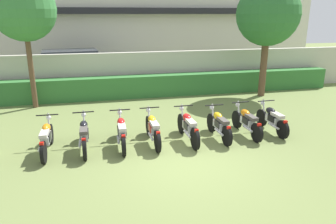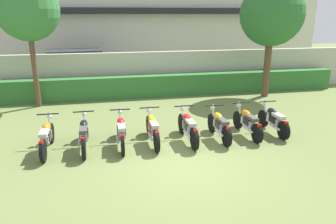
{
  "view_description": "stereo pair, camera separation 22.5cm",
  "coord_description": "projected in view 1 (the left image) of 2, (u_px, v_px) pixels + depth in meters",
  "views": [
    {
      "loc": [
        -2.12,
        -7.12,
        3.66
      ],
      "look_at": [
        0.0,
        1.82,
        0.84
      ],
      "focal_mm": 34.17,
      "sensor_mm": 36.0,
      "label": 1
    },
    {
      "loc": [
        -1.9,
        -7.17,
        3.66
      ],
      "look_at": [
        0.0,
        1.82,
        0.84
      ],
      "focal_mm": 34.17,
      "sensor_mm": 36.0,
      "label": 2
    }
  ],
  "objects": [
    {
      "name": "ground",
      "position": [
        184.0,
        164.0,
        8.16
      ],
      "size": [
        60.0,
        60.0,
        0.0
      ],
      "primitive_type": "plane",
      "color": "olive"
    },
    {
      "name": "building",
      "position": [
        121.0,
        14.0,
        21.67
      ],
      "size": [
        24.88,
        6.5,
        7.29
      ],
      "color": "beige",
      "rests_on": "ground"
    },
    {
      "name": "compound_wall",
      "position": [
        139.0,
        73.0,
        15.16
      ],
      "size": [
        23.63,
        0.3,
        1.97
      ],
      "primitive_type": "cube",
      "color": "#BCB7A8",
      "rests_on": "ground"
    },
    {
      "name": "hedge_row",
      "position": [
        141.0,
        86.0,
        14.65
      ],
      "size": [
        18.91,
        0.7,
        0.98
      ],
      "primitive_type": "cube",
      "color": "#337033",
      "rests_on": "ground"
    },
    {
      "name": "parked_car",
      "position": [
        74.0,
        68.0,
        16.75
      ],
      "size": [
        4.67,
        2.46,
        1.89
      ],
      "rotation": [
        0.0,
        0.0,
        0.1
      ],
      "color": "navy",
      "rests_on": "ground"
    },
    {
      "name": "tree_near_inspector",
      "position": [
        24.0,
        10.0,
        12.01
      ],
      "size": [
        2.41,
        2.41,
        5.04
      ],
      "color": "brown",
      "rests_on": "ground"
    },
    {
      "name": "tree_far_side",
      "position": [
        268.0,
        14.0,
        13.94
      ],
      "size": [
        2.77,
        2.77,
        5.06
      ],
      "color": "brown",
      "rests_on": "ground"
    },
    {
      "name": "motorcycle_in_row_0",
      "position": [
        46.0,
        138.0,
        8.69
      ],
      "size": [
        0.6,
        1.93,
        0.95
      ],
      "rotation": [
        0.0,
        0.0,
        1.55
      ],
      "color": "black",
      "rests_on": "ground"
    },
    {
      "name": "motorcycle_in_row_1",
      "position": [
        84.0,
        134.0,
        8.89
      ],
      "size": [
        0.6,
        1.97,
        0.97
      ],
      "rotation": [
        0.0,
        0.0,
        1.58
      ],
      "color": "black",
      "rests_on": "ground"
    },
    {
      "name": "motorcycle_in_row_2",
      "position": [
        122.0,
        131.0,
        9.13
      ],
      "size": [
        0.6,
        1.94,
        0.97
      ],
      "rotation": [
        0.0,
        0.0,
        1.55
      ],
      "color": "black",
      "rests_on": "ground"
    },
    {
      "name": "motorcycle_in_row_3",
      "position": [
        153.0,
        129.0,
        9.34
      ],
      "size": [
        0.6,
        1.95,
        0.97
      ],
      "rotation": [
        0.0,
        0.0,
        1.58
      ],
      "color": "black",
      "rests_on": "ground"
    },
    {
      "name": "motorcycle_in_row_4",
      "position": [
        188.0,
        126.0,
        9.51
      ],
      "size": [
        0.6,
        1.97,
        0.98
      ],
      "rotation": [
        0.0,
        0.0,
        1.59
      ],
      "color": "black",
      "rests_on": "ground"
    },
    {
      "name": "motorcycle_in_row_5",
      "position": [
        219.0,
        125.0,
        9.71
      ],
      "size": [
        0.6,
        1.81,
        0.96
      ],
      "rotation": [
        0.0,
        0.0,
        1.58
      ],
      "color": "black",
      "rests_on": "ground"
    },
    {
      "name": "motorcycle_in_row_6",
      "position": [
        247.0,
        121.0,
        10.02
      ],
      "size": [
        0.6,
        1.9,
        0.95
      ],
      "rotation": [
        0.0,
        0.0,
        1.6
      ],
      "color": "black",
      "rests_on": "ground"
    },
    {
      "name": "motorcycle_in_row_7",
      "position": [
        272.0,
        119.0,
        10.25
      ],
      "size": [
        0.6,
        1.8,
        0.95
      ],
      "rotation": [
        0.0,
        0.0,
        1.59
      ],
      "color": "black",
      "rests_on": "ground"
    }
  ]
}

